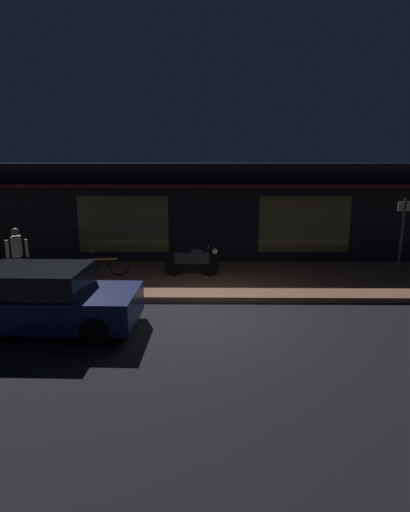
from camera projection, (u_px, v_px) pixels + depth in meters
ground_plane at (215, 317)px, 9.73m from camera, size 60.00×60.00×0.00m
sidewalk_slab at (214, 279)px, 12.64m from camera, size 18.00×4.00×0.15m
storefront_building at (213, 211)px, 15.54m from camera, size 18.00×3.30×3.60m
motorcycle at (193, 260)px, 12.63m from camera, size 1.70×0.55×0.97m
bicycle_parked at (103, 265)px, 12.59m from camera, size 1.65×0.42×0.91m
person_photographer at (18, 255)px, 11.62m from camera, size 0.61×0.42×1.67m
sign_post at (402, 231)px, 12.75m from camera, size 0.44×0.09×2.40m
parked_car_near at (42, 299)px, 8.87m from camera, size 4.14×1.85×1.42m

